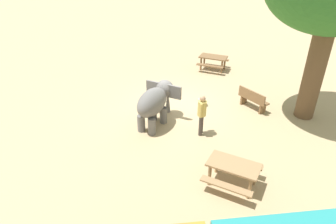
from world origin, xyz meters
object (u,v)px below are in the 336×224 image
(person_handler, at_px, (202,112))
(feed_bucket, at_px, (202,102))
(picnic_table_far, at_px, (233,169))
(picnic_table_near, at_px, (213,60))
(elephant, at_px, (155,101))
(wooden_bench, at_px, (253,99))

(person_handler, bearing_deg, feed_bucket, -81.05)
(picnic_table_far, height_order, feed_bucket, picnic_table_far)
(picnic_table_far, bearing_deg, picnic_table_near, 113.96)
(elephant, height_order, picnic_table_near, elephant)
(wooden_bench, height_order, feed_bucket, wooden_bench)
(person_handler, relative_size, picnic_table_near, 0.80)
(feed_bucket, bearing_deg, elephant, 30.69)
(wooden_bench, height_order, picnic_table_far, wooden_bench)
(elephant, distance_m, picnic_table_near, 6.56)
(person_handler, height_order, feed_bucket, person_handler)
(picnic_table_near, bearing_deg, picnic_table_far, -70.81)
(wooden_bench, relative_size, picnic_table_far, 0.68)
(picnic_table_near, xyz_separation_m, feed_bucket, (1.51, 4.12, -0.43))
(elephant, xyz_separation_m, wooden_bench, (-4.27, -0.76, -0.55))
(person_handler, bearing_deg, wooden_bench, -124.93)
(person_handler, xyz_separation_m, picnic_table_near, (-2.04, -6.34, -0.36))
(elephant, xyz_separation_m, person_handler, (-1.64, 0.93, -0.07))
(person_handler, distance_m, wooden_bench, 3.16)
(person_handler, distance_m, feed_bucket, 2.41)
(feed_bucket, bearing_deg, picnic_table_near, -110.09)
(elephant, relative_size, wooden_bench, 1.54)
(person_handler, xyz_separation_m, wooden_bench, (-2.63, -1.69, -0.48))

